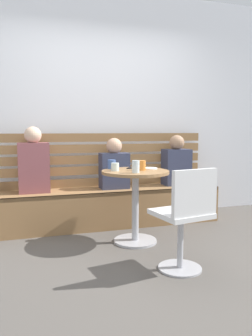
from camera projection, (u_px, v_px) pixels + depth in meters
ground at (143, 261)px, 2.92m from camera, size 8.00×8.00×0.00m
back_wall at (100, 106)px, 4.32m from camera, size 5.20×0.10×2.90m
booth_bench at (109, 207)px, 4.04m from camera, size 2.70×0.52×0.44m
booth_backrest at (104, 159)px, 4.20m from camera, size 2.65×0.04×0.66m
cafe_table at (135, 192)px, 3.37m from camera, size 0.68×0.68×0.74m
white_chair at (186, 216)px, 2.65m from camera, size 0.46×0.46×0.85m
person_adult at (34, 163)px, 3.75m from camera, size 0.34×0.22×0.74m
person_child_left at (114, 166)px, 4.03m from camera, size 0.34×0.22×0.61m
person_child_middle at (176, 163)px, 4.28m from camera, size 0.34×0.22×0.64m
cup_tumbler_orange at (142, 165)px, 3.36m from camera, size 0.07×0.07×0.10m
cup_mug_blue at (112, 164)px, 3.48m from camera, size 0.08×0.08×0.09m
cup_espresso_small at (135, 168)px, 3.34m from camera, size 0.06×0.06×0.05m
cup_glass_short at (115, 167)px, 3.31m from camera, size 0.08×0.08×0.08m
cup_glass_tall at (136, 167)px, 3.15m from camera, size 0.07×0.07×0.12m
plate_small at (149, 168)px, 3.48m from camera, size 0.17×0.17×0.01m
phone_on_table at (131, 168)px, 3.55m from camera, size 0.13×0.16×0.01m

